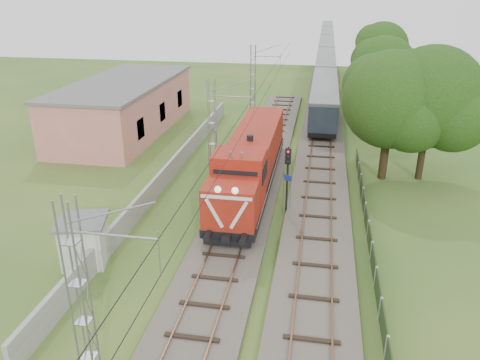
% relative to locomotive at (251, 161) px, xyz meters
% --- Properties ---
extents(ground, '(140.00, 140.00, 0.00)m').
position_rel_locomotive_xyz_m(ground, '(0.00, -11.27, -2.34)').
color(ground, '#2E5720').
rests_on(ground, ground).
extents(track_main, '(4.20, 70.00, 0.45)m').
position_rel_locomotive_xyz_m(track_main, '(0.00, -4.27, -2.16)').
color(track_main, '#6B6054').
rests_on(track_main, ground).
extents(track_side, '(4.20, 80.00, 0.45)m').
position_rel_locomotive_xyz_m(track_side, '(5.00, 8.73, -2.16)').
color(track_side, '#6B6054').
rests_on(track_side, ground).
extents(catenary, '(3.31, 70.00, 8.00)m').
position_rel_locomotive_xyz_m(catenary, '(-2.95, 0.73, 1.71)').
color(catenary, gray).
rests_on(catenary, ground).
extents(boundary_wall, '(0.25, 40.00, 1.50)m').
position_rel_locomotive_xyz_m(boundary_wall, '(-6.50, 0.73, -1.59)').
color(boundary_wall, '#9E9E99').
rests_on(boundary_wall, ground).
extents(station_building, '(8.40, 20.40, 5.22)m').
position_rel_locomotive_xyz_m(station_building, '(-15.00, 12.73, 0.29)').
color(station_building, tan).
rests_on(station_building, ground).
extents(fence, '(0.12, 32.00, 1.20)m').
position_rel_locomotive_xyz_m(fence, '(8.00, -8.27, -1.74)').
color(fence, black).
rests_on(fence, ground).
extents(locomotive, '(3.17, 18.09, 4.59)m').
position_rel_locomotive_xyz_m(locomotive, '(0.00, 0.00, 0.00)').
color(locomotive, black).
rests_on(locomotive, ground).
extents(coach_rake, '(2.85, 106.54, 3.29)m').
position_rel_locomotive_xyz_m(coach_rake, '(5.00, 64.94, 0.05)').
color(coach_rake, black).
rests_on(coach_rake, ground).
extents(signal_post, '(0.50, 0.40, 4.70)m').
position_rel_locomotive_xyz_m(signal_post, '(2.90, -3.47, 0.88)').
color(signal_post, black).
rests_on(signal_post, ground).
extents(relay_hut, '(3.09, 3.09, 2.61)m').
position_rel_locomotive_xyz_m(relay_hut, '(-7.40, -11.13, -1.02)').
color(relay_hut, beige).
rests_on(relay_hut, ground).
extents(tree_a, '(7.62, 7.26, 9.88)m').
position_rel_locomotive_xyz_m(tree_a, '(9.90, 4.12, 3.82)').
color(tree_a, '#322614').
rests_on(tree_a, ground).
extents(tree_b, '(7.90, 7.52, 10.24)m').
position_rel_locomotive_xyz_m(tree_b, '(12.73, 4.52, 4.05)').
color(tree_b, '#322614').
rests_on(tree_b, ground).
extents(tree_c, '(7.16, 6.82, 9.28)m').
position_rel_locomotive_xyz_m(tree_c, '(11.03, 20.46, 3.45)').
color(tree_c, '#322614').
rests_on(tree_c, ground).
extents(tree_d, '(7.40, 7.05, 9.59)m').
position_rel_locomotive_xyz_m(tree_d, '(12.37, 35.84, 3.64)').
color(tree_d, '#322614').
rests_on(tree_d, ground).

